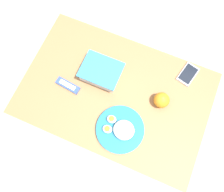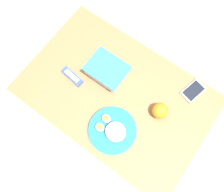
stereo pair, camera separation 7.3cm
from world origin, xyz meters
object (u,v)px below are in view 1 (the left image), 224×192
at_px(food_container, 101,73).
at_px(cell_phone, 188,74).
at_px(candy_bar, 68,85).
at_px(rice_plate, 120,129).
at_px(orange_fruit, 162,100).

relative_size(food_container, cell_phone, 1.48).
bearing_deg(candy_bar, food_container, 42.61).
relative_size(food_container, rice_plate, 0.85).
relative_size(orange_fruit, candy_bar, 0.59).
distance_m(orange_fruit, cell_phone, 0.23).
relative_size(rice_plate, candy_bar, 1.79).
xyz_separation_m(food_container, cell_phone, (0.45, 0.19, -0.03)).
bearing_deg(rice_plate, cell_phone, 61.88).
bearing_deg(cell_phone, orange_fruit, -113.00).
bearing_deg(orange_fruit, candy_bar, -167.46).
relative_size(candy_bar, cell_phone, 0.97).
height_order(food_container, orange_fruit, orange_fruit).
distance_m(food_container, orange_fruit, 0.36).
bearing_deg(candy_bar, cell_phone, 28.79).
relative_size(orange_fruit, rice_plate, 0.33).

